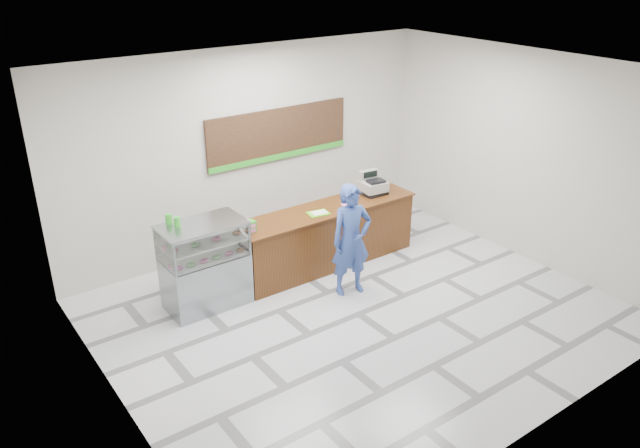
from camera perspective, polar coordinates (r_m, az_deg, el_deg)
floor at (r=9.28m, az=3.57°, el=-8.21°), size 7.00×7.00×0.00m
back_wall at (r=10.80m, az=-6.34°, el=6.75°), size 7.00×0.00×7.00m
ceiling at (r=7.97m, az=4.23°, el=13.54°), size 7.00×7.00×0.00m
sales_counter at (r=10.39m, az=0.61°, el=-1.13°), size 3.26×0.76×1.03m
display_case at (r=9.31m, az=-10.47°, el=-3.66°), size 1.22×0.72×1.33m
menu_board at (r=10.98m, az=-3.77°, el=8.14°), size 2.80×0.06×0.90m
cash_register at (r=10.78m, az=4.79°, el=3.56°), size 0.46×0.48×0.39m
card_terminal at (r=10.27m, az=2.94°, el=1.77°), size 0.14×0.19×0.04m
serving_tray at (r=9.96m, az=-0.15°, el=0.99°), size 0.37×0.29×0.02m
napkin_box at (r=9.37m, az=-6.55°, el=-0.41°), size 0.17×0.17×0.12m
straw_cup at (r=9.54m, az=-6.71°, el=0.06°), size 0.08×0.08×0.12m
promo_box at (r=9.35m, az=-6.53°, el=-0.27°), size 0.20×0.13×0.17m
donut_decal at (r=10.33m, az=2.40°, el=1.81°), size 0.17×0.17×0.00m
green_cup_left at (r=9.11m, az=-13.66°, el=0.47°), size 0.10×0.10×0.15m
green_cup_right at (r=8.98m, az=-12.92°, el=0.19°), size 0.09×0.09×0.15m
customer at (r=9.44m, az=2.88°, el=-1.47°), size 0.72×0.55×1.76m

